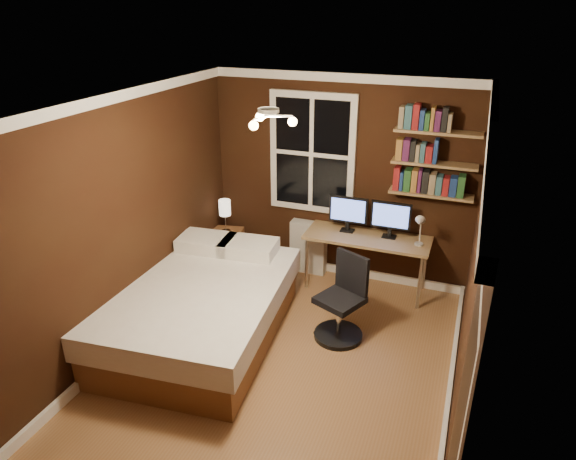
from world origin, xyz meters
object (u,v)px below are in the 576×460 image
(office_chair, at_px, (342,308))
(nightstand, at_px, (227,248))
(bedside_lamp, at_px, (225,216))
(radiator, at_px, (308,247))
(monitor_left, at_px, (348,214))
(bed, at_px, (201,308))
(desk_lamp, at_px, (420,230))
(desk, at_px, (367,241))
(monitor_right, at_px, (390,220))

(office_chair, bearing_deg, nightstand, 175.40)
(nightstand, height_order, bedside_lamp, bedside_lamp)
(nightstand, relative_size, radiator, 0.71)
(radiator, height_order, monitor_left, monitor_left)
(bed, distance_m, monitor_left, 2.05)
(radiator, height_order, desk_lamp, desk_lamp)
(nightstand, bearing_deg, desk, -10.15)
(nightstand, distance_m, bedside_lamp, 0.46)
(nightstand, xyz_separation_m, desk, (1.84, 0.06, 0.39))
(monitor_left, bearing_deg, desk_lamp, -10.92)
(nightstand, bearing_deg, office_chair, -40.46)
(bed, bearing_deg, desk_lamp, 30.74)
(monitor_left, height_order, desk_lamp, desk_lamp)
(bedside_lamp, relative_size, office_chair, 0.48)
(office_chair, bearing_deg, desk, 113.43)
(desk, relative_size, monitor_right, 3.17)
(radiator, relative_size, office_chair, 0.75)
(nightstand, height_order, monitor_left, monitor_left)
(monitor_right, relative_size, desk_lamp, 1.05)
(nightstand, relative_size, bedside_lamp, 1.12)
(monitor_right, height_order, desk_lamp, desk_lamp)
(monitor_right, relative_size, office_chair, 0.50)
(bedside_lamp, distance_m, desk_lamp, 2.44)
(monitor_right, bearing_deg, bed, -135.01)
(monitor_left, bearing_deg, radiator, 169.04)
(bedside_lamp, xyz_separation_m, monitor_right, (2.08, 0.13, 0.20))
(desk, relative_size, desk_lamp, 3.32)
(radiator, distance_m, monitor_right, 1.17)
(desk_lamp, bearing_deg, office_chair, -122.13)
(monitor_left, bearing_deg, nightstand, -175.31)
(nightstand, bearing_deg, radiator, 0.40)
(nightstand, distance_m, monitor_left, 1.71)
(nightstand, bearing_deg, monitor_right, -8.34)
(monitor_right, bearing_deg, bedside_lamp, -176.44)
(desk_lamp, relative_size, office_chair, 0.48)
(desk, height_order, office_chair, office_chair)
(nightstand, distance_m, office_chair, 2.08)
(nightstand, relative_size, monitor_right, 1.06)
(monitor_right, distance_m, desk_lamp, 0.39)
(bedside_lamp, relative_size, desk_lamp, 0.99)
(monitor_right, bearing_deg, nightstand, -176.44)
(monitor_left, relative_size, monitor_right, 1.00)
(monitor_left, distance_m, monitor_right, 0.50)
(bed, distance_m, radiator, 1.82)
(nightstand, xyz_separation_m, monitor_left, (1.57, 0.13, 0.67))
(bedside_lamp, height_order, desk_lamp, desk_lamp)
(nightstand, xyz_separation_m, bedside_lamp, (0.00, 0.00, 0.46))
(radiator, relative_size, monitor_left, 1.49)
(desk, bearing_deg, office_chair, -90.53)
(monitor_left, bearing_deg, bed, -124.58)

